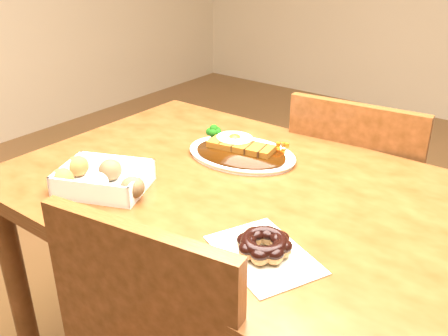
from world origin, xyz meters
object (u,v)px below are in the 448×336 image
Objects in this scene: donut_box at (101,178)px; pon_de_ring at (264,246)px; katsu_curry_plate at (241,151)px; chair_far at (357,207)px; table at (246,222)px.

pon_de_ring is at bearing 1.00° from donut_box.
katsu_curry_plate reaches higher than donut_box.
donut_box is at bearing -113.20° from katsu_curry_plate.
katsu_curry_plate is at bearing 66.80° from donut_box.
chair_far reaches higher than katsu_curry_plate.
table is 0.57m from chair_far.
table is 0.22m from katsu_curry_plate.
donut_box is (-0.15, -0.36, 0.01)m from katsu_curry_plate.
pon_de_ring is (0.46, 0.01, -0.01)m from donut_box.
chair_far is at bearing 63.20° from katsu_curry_plate.
donut_box is at bearing 58.98° from chair_far.
katsu_curry_plate is at bearing 130.18° from table.
chair_far is 0.53m from katsu_curry_plate.
table is 4.62× the size of pon_de_ring.
pon_de_ring is at bearing -48.79° from katsu_curry_plate.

